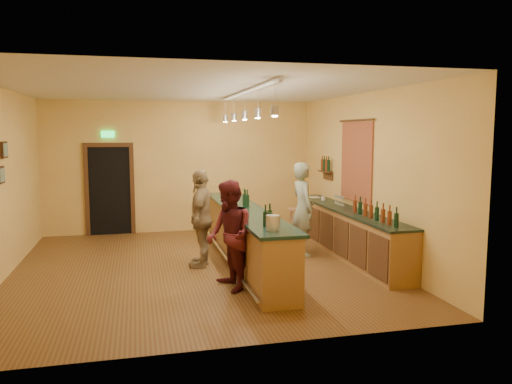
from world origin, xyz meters
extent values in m
plane|color=brown|center=(0.00, 0.00, 0.00)|extent=(7.00, 7.00, 0.00)
cube|color=silver|center=(0.00, 0.00, 3.20)|extent=(6.50, 7.00, 0.02)
cube|color=tan|center=(0.00, 3.50, 1.60)|extent=(6.50, 0.02, 3.20)
cube|color=tan|center=(0.00, -3.50, 1.60)|extent=(6.50, 0.02, 3.20)
cube|color=tan|center=(3.25, 0.00, 1.60)|extent=(0.02, 7.00, 3.20)
cube|color=black|center=(-1.70, 3.48, 1.05)|extent=(0.95, 0.06, 2.10)
cube|color=#432414|center=(-2.22, 3.46, 1.05)|extent=(0.10, 0.08, 2.10)
cube|color=#432414|center=(-1.18, 3.46, 1.05)|extent=(0.10, 0.08, 2.10)
cube|color=#432414|center=(-1.70, 3.46, 2.15)|extent=(1.15, 0.08, 0.10)
cube|color=#19E54C|center=(-1.70, 3.45, 2.40)|extent=(0.30, 0.04, 0.15)
cube|color=maroon|center=(3.23, 0.40, 1.85)|extent=(0.03, 1.40, 1.60)
cube|color=#432414|center=(3.16, 1.90, 1.55)|extent=(0.16, 0.55, 0.03)
cube|color=#432414|center=(3.23, 1.90, 1.45)|extent=(0.03, 0.55, 0.18)
cube|color=brown|center=(2.97, 0.20, 0.45)|extent=(0.55, 4.50, 0.90)
cube|color=black|center=(2.97, 0.20, 0.92)|extent=(0.60, 4.55, 0.04)
cylinder|color=silver|center=(2.97, 1.50, 0.99)|extent=(0.09, 0.09, 0.09)
cube|color=silver|center=(2.94, 2.00, 0.95)|extent=(0.22, 0.30, 0.01)
cube|color=brown|center=(0.86, 0.00, 0.50)|extent=(0.60, 5.00, 1.00)
cube|color=black|center=(0.86, 0.00, 1.02)|extent=(0.70, 5.10, 0.05)
cylinder|color=silver|center=(0.50, 0.00, 0.15)|extent=(0.05, 5.00, 0.05)
cylinder|color=silver|center=(0.81, -2.10, 1.16)|extent=(0.20, 0.20, 0.22)
cylinder|color=silver|center=(0.81, 1.20, 1.16)|extent=(0.20, 0.20, 0.22)
cube|color=silver|center=(0.86, 0.00, 3.14)|extent=(0.06, 4.60, 0.05)
cylinder|color=silver|center=(0.86, -2.00, 2.95)|extent=(0.01, 0.01, 0.35)
cylinder|color=#A5A5AD|center=(0.86, -2.00, 2.75)|extent=(0.11, 0.11, 0.14)
cylinder|color=#FFEABF|center=(0.86, -2.00, 2.67)|extent=(0.08, 0.08, 0.02)
cylinder|color=silver|center=(0.86, -1.00, 2.95)|extent=(0.01, 0.01, 0.35)
cylinder|color=#A5A5AD|center=(0.86, -1.00, 2.75)|extent=(0.11, 0.11, 0.14)
cylinder|color=#FFEABF|center=(0.86, -1.00, 2.67)|extent=(0.08, 0.08, 0.02)
cylinder|color=silver|center=(0.86, 0.00, 2.95)|extent=(0.01, 0.01, 0.35)
cylinder|color=#A5A5AD|center=(0.86, 0.00, 2.75)|extent=(0.11, 0.11, 0.14)
cylinder|color=#FFEABF|center=(0.86, 0.00, 2.67)|extent=(0.08, 0.08, 0.02)
cylinder|color=silver|center=(0.86, 1.00, 2.95)|extent=(0.01, 0.01, 0.35)
cylinder|color=#A5A5AD|center=(0.86, 1.00, 2.75)|extent=(0.11, 0.11, 0.14)
cylinder|color=#FFEABF|center=(0.86, 1.00, 2.67)|extent=(0.08, 0.08, 0.02)
cylinder|color=silver|center=(0.86, 2.00, 2.95)|extent=(0.01, 0.01, 0.35)
cylinder|color=#A5A5AD|center=(0.86, 2.00, 2.75)|extent=(0.11, 0.11, 0.14)
cylinder|color=#FFEABF|center=(0.86, 2.00, 2.67)|extent=(0.08, 0.08, 0.02)
imported|color=gray|center=(2.13, 0.46, 0.93)|extent=(0.49, 0.70, 1.86)
imported|color=#59191E|center=(0.31, -1.41, 0.86)|extent=(0.78, 0.93, 1.72)
imported|color=#997A51|center=(0.06, 0.09, 0.89)|extent=(0.74, 1.13, 1.79)
cylinder|color=#AE734E|center=(2.44, 1.96, 0.68)|extent=(0.34, 0.34, 0.04)
cylinder|color=#AE734E|center=(2.58, 1.96, 0.33)|extent=(0.04, 0.04, 0.66)
cylinder|color=#AE734E|center=(2.38, 2.07, 0.33)|extent=(0.04, 0.04, 0.66)
cylinder|color=#AE734E|center=(2.38, 1.85, 0.33)|extent=(0.04, 0.04, 0.66)
camera|label=1|loc=(-1.06, -8.85, 2.44)|focal=35.00mm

